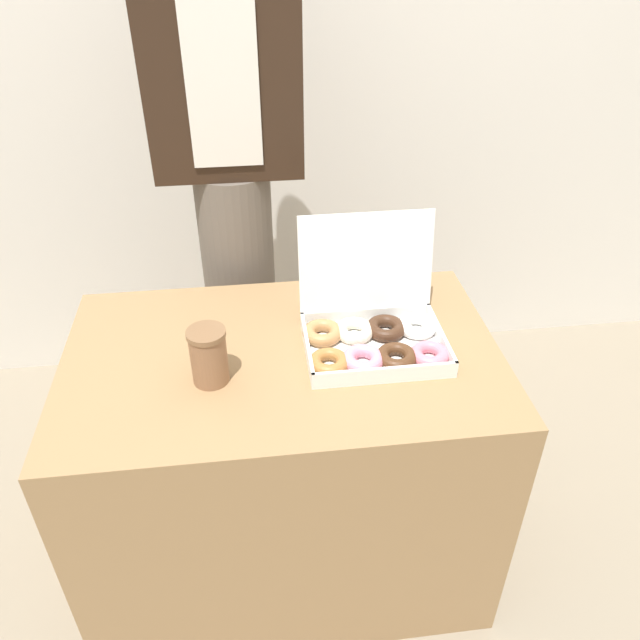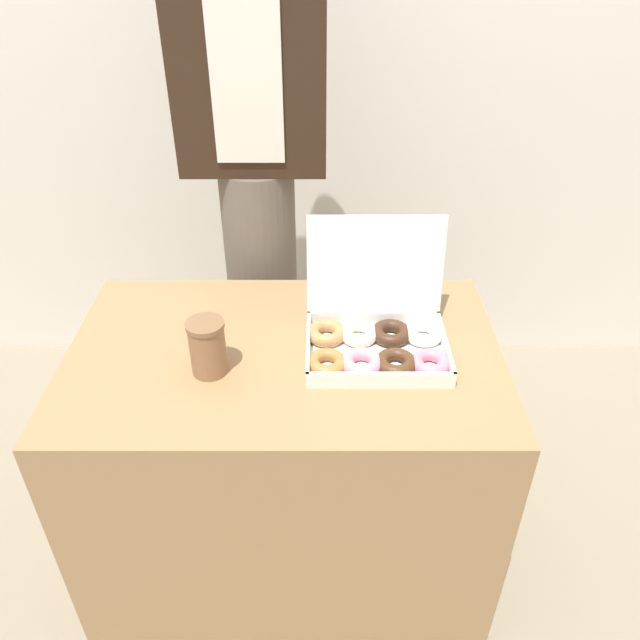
{
  "view_description": "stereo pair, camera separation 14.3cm",
  "coord_description": "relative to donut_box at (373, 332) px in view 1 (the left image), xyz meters",
  "views": [
    {
      "loc": [
        -0.06,
        -1.17,
        1.63
      ],
      "look_at": [
        0.09,
        0.0,
        0.82
      ],
      "focal_mm": 35.0,
      "sensor_mm": 36.0,
      "label": 1
    },
    {
      "loc": [
        0.08,
        -1.18,
        1.63
      ],
      "look_at": [
        0.09,
        0.0,
        0.82
      ],
      "focal_mm": 35.0,
      "sensor_mm": 36.0,
      "label": 2
    }
  ],
  "objects": [
    {
      "name": "ground_plane",
      "position": [
        -0.22,
        -0.0,
        -0.77
      ],
      "size": [
        14.0,
        14.0,
        0.0
      ],
      "primitive_type": "plane",
      "color": "gray"
    },
    {
      "name": "table",
      "position": [
        -0.22,
        -0.0,
        -0.41
      ],
      "size": [
        1.03,
        0.65,
        0.74
      ],
      "color": "#99754C",
      "rests_on": "ground_plane"
    },
    {
      "name": "person_customer",
      "position": [
        -0.31,
        0.5,
        0.21
      ],
      "size": [
        0.4,
        0.22,
        1.82
      ],
      "color": "#665B51",
      "rests_on": "ground_plane"
    },
    {
      "name": "wall_back",
      "position": [
        -0.22,
        1.02,
        0.53
      ],
      "size": [
        10.0,
        0.05,
        2.6
      ],
      "color": "silver",
      "rests_on": "ground_plane"
    },
    {
      "name": "donut_box",
      "position": [
        0.0,
        0.0,
        0.0
      ],
      "size": [
        0.35,
        0.28,
        0.28
      ],
      "color": "white",
      "rests_on": "table"
    },
    {
      "name": "coffee_cup",
      "position": [
        -0.38,
        -0.08,
        0.03
      ],
      "size": [
        0.09,
        0.09,
        0.13
      ],
      "color": "#8C6042",
      "rests_on": "table"
    }
  ]
}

